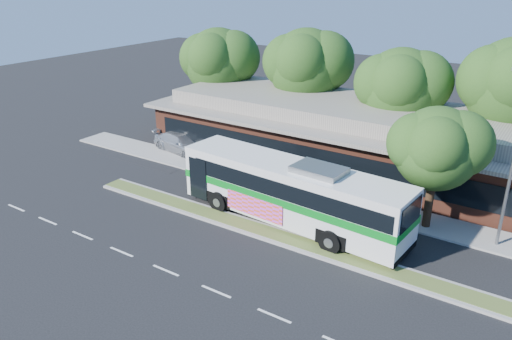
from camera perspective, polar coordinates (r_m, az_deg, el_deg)
name	(u,v)px	position (r m, az deg, el deg)	size (l,w,h in m)	color
ground	(275,243)	(26.13, 2.23, -8.36)	(120.00, 120.00, 0.00)	black
median_strip	(281,237)	(26.54, 2.91, -7.67)	(26.00, 1.10, 0.15)	#4A5C27
sidewalk	(329,198)	(31.14, 8.39, -3.20)	(44.00, 2.60, 0.12)	gray
parking_lot	(157,134)	(43.71, -11.23, 4.03)	(14.00, 12.00, 0.01)	black
plaza_building	(372,138)	(36.08, 13.11, 3.57)	(33.20, 11.20, 4.45)	brown
tree_bg_a	(223,61)	(43.90, -3.75, 12.38)	(6.47, 5.80, 8.63)	black
tree_bg_b	(312,65)	(40.47, 6.43, 11.86)	(6.69, 6.00, 9.00)	black
tree_bg_c	(407,86)	(36.74, 16.87, 9.14)	(6.24, 5.60, 8.26)	black
transit_bus	(292,189)	(27.20, 4.18, -2.15)	(13.59, 3.93, 3.77)	silver
sedan	(182,143)	(38.85, -8.50, 3.09)	(2.11, 5.18, 1.50)	#B6B9BD
sidewalk_tree	(444,147)	(27.34, 20.67, 2.43)	(4.92, 4.41, 6.81)	black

